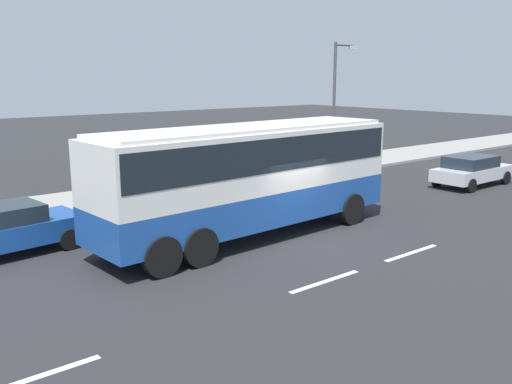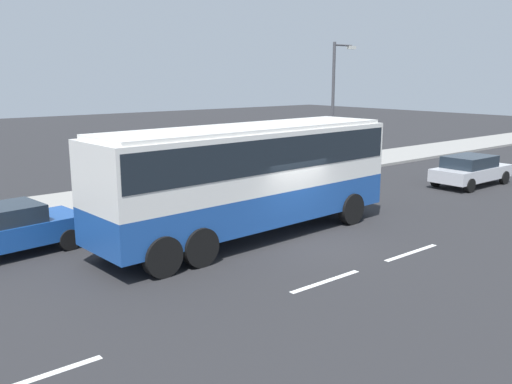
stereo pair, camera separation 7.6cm
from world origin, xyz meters
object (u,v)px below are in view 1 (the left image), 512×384
at_px(pedestrian_at_crossing, 321,153).
at_px(street_lamp, 336,97).
at_px(car_blue_saloon, 5,229).
at_px(car_silver_hatch, 472,170).
at_px(pedestrian_near_curb, 210,163).
at_px(coach_bus, 249,169).

relative_size(pedestrian_at_crossing, street_lamp, 0.25).
distance_m(car_blue_saloon, car_silver_hatch, 20.28).
xyz_separation_m(pedestrian_near_curb, pedestrian_at_crossing, (6.52, -0.79, -0.01)).
height_order(pedestrian_near_curb, street_lamp, street_lamp).
relative_size(coach_bus, street_lamp, 1.60).
height_order(pedestrian_at_crossing, street_lamp, street_lamp).
relative_size(pedestrian_near_curb, pedestrian_at_crossing, 1.01).
distance_m(pedestrian_near_curb, street_lamp, 8.20).
distance_m(coach_bus, car_blue_saloon, 7.42).
height_order(car_blue_saloon, pedestrian_near_curb, pedestrian_near_curb).
bearing_deg(coach_bus, pedestrian_near_curb, 61.26).
xyz_separation_m(car_blue_saloon, street_lamp, (17.96, 3.80, 3.21)).
xyz_separation_m(car_blue_saloon, pedestrian_near_curb, (10.32, 4.55, 0.34)).
bearing_deg(pedestrian_at_crossing, coach_bus, -108.37).
bearing_deg(car_silver_hatch, coach_bus, -179.79).
bearing_deg(street_lamp, coach_bus, -148.99).
bearing_deg(car_silver_hatch, pedestrian_at_crossing, 115.62).
xyz_separation_m(coach_bus, street_lamp, (11.33, 6.81, 1.78)).
height_order(car_silver_hatch, pedestrian_at_crossing, pedestrian_at_crossing).
distance_m(car_silver_hatch, pedestrian_near_curb, 12.35).
distance_m(pedestrian_at_crossing, street_lamp, 3.09).
xyz_separation_m(car_silver_hatch, pedestrian_at_crossing, (-3.22, 6.80, 0.36)).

